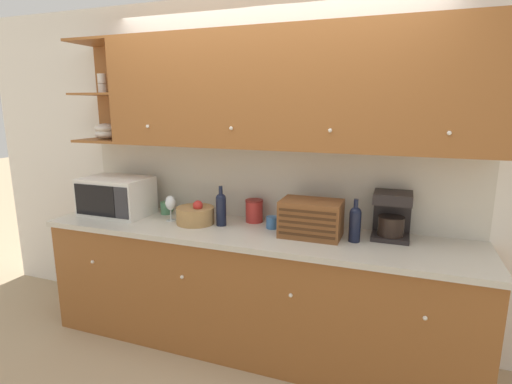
# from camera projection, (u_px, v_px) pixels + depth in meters

# --- Properties ---
(ground_plane) EXTENTS (24.00, 24.00, 0.00)m
(ground_plane) POSITION_uv_depth(u_px,v_px,m) (265.00, 323.00, 3.38)
(ground_plane) COLOR tan
(wall_back) EXTENTS (5.54, 0.06, 2.60)m
(wall_back) POSITION_uv_depth(u_px,v_px,m) (267.00, 171.00, 3.13)
(wall_back) COLOR white
(wall_back) RESTS_ON ground_plane
(counter_unit) EXTENTS (3.16, 0.68, 0.92)m
(counter_unit) POSITION_uv_depth(u_px,v_px,m) (251.00, 289.00, 2.98)
(counter_unit) COLOR #935628
(counter_unit) RESTS_ON ground_plane
(backsplash_panel) EXTENTS (3.14, 0.01, 0.59)m
(backsplash_panel) POSITION_uv_depth(u_px,v_px,m) (266.00, 183.00, 3.11)
(backsplash_panel) COLOR beige
(backsplash_panel) RESTS_ON counter_unit
(upper_cabinets) EXTENTS (3.14, 0.38, 0.80)m
(upper_cabinets) POSITION_uv_depth(u_px,v_px,m) (282.00, 90.00, 2.75)
(upper_cabinets) COLOR #935628
(upper_cabinets) RESTS_ON backsplash_panel
(microwave) EXTENTS (0.54, 0.37, 0.31)m
(microwave) POSITION_uv_depth(u_px,v_px,m) (116.00, 196.00, 3.27)
(microwave) COLOR silver
(microwave) RESTS_ON counter_unit
(mug) EXTENTS (0.10, 0.09, 0.10)m
(mug) POSITION_uv_depth(u_px,v_px,m) (166.00, 208.00, 3.31)
(mug) COLOR #4C845B
(mug) RESTS_ON counter_unit
(wine_glass) EXTENTS (0.08, 0.08, 0.20)m
(wine_glass) POSITION_uv_depth(u_px,v_px,m) (170.00, 204.00, 3.10)
(wine_glass) COLOR silver
(wine_glass) RESTS_ON counter_unit
(fruit_basket) EXTENTS (0.29, 0.29, 0.19)m
(fruit_basket) POSITION_uv_depth(u_px,v_px,m) (195.00, 215.00, 3.04)
(fruit_basket) COLOR #A87F4C
(fruit_basket) RESTS_ON counter_unit
(wine_bottle) EXTENTS (0.08, 0.08, 0.30)m
(wine_bottle) POSITION_uv_depth(u_px,v_px,m) (221.00, 208.00, 2.98)
(wine_bottle) COLOR black
(wine_bottle) RESTS_ON counter_unit
(storage_canister) EXTENTS (0.14, 0.14, 0.17)m
(storage_canister) POSITION_uv_depth(u_px,v_px,m) (254.00, 211.00, 3.08)
(storage_canister) COLOR #B22D28
(storage_canister) RESTS_ON counter_unit
(mug_blue_second) EXTENTS (0.10, 0.09, 0.09)m
(mug_blue_second) POSITION_uv_depth(u_px,v_px,m) (273.00, 222.00, 2.93)
(mug_blue_second) COLOR #38669E
(mug_blue_second) RESTS_ON counter_unit
(bread_box) EXTENTS (0.41, 0.27, 0.25)m
(bread_box) POSITION_uv_depth(u_px,v_px,m) (311.00, 218.00, 2.73)
(bread_box) COLOR brown
(bread_box) RESTS_ON counter_unit
(second_wine_bottle) EXTENTS (0.08, 0.08, 0.29)m
(second_wine_bottle) POSITION_uv_depth(u_px,v_px,m) (355.00, 222.00, 2.62)
(second_wine_bottle) COLOR black
(second_wine_bottle) RESTS_ON counter_unit
(coffee_maker) EXTENTS (0.25, 0.23, 0.32)m
(coffee_maker) POSITION_uv_depth(u_px,v_px,m) (392.00, 215.00, 2.69)
(coffee_maker) COLOR black
(coffee_maker) RESTS_ON counter_unit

